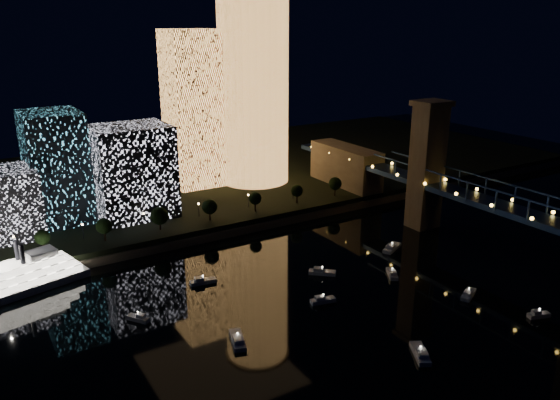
# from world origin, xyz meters

# --- Properties ---
(ground) EXTENTS (520.00, 520.00, 0.00)m
(ground) POSITION_xyz_m (0.00, 0.00, 0.00)
(ground) COLOR black
(ground) RESTS_ON ground
(far_bank) EXTENTS (420.00, 160.00, 5.00)m
(far_bank) POSITION_xyz_m (0.00, 160.00, 2.50)
(far_bank) COLOR black
(far_bank) RESTS_ON ground
(seawall) EXTENTS (420.00, 6.00, 3.00)m
(seawall) POSITION_xyz_m (0.00, 82.00, 1.50)
(seawall) COLOR #6B5E4C
(seawall) RESTS_ON ground
(tower_cylindrical) EXTENTS (34.00, 34.00, 87.44)m
(tower_cylindrical) POSITION_xyz_m (31.97, 128.11, 48.85)
(tower_cylindrical) COLOR #F8A44F
(tower_cylindrical) RESTS_ON far_bank
(tower_rectangular) EXTENTS (22.03, 22.03, 70.09)m
(tower_rectangular) POSITION_xyz_m (5.38, 137.49, 40.04)
(tower_rectangular) COLOR #F8A44F
(tower_rectangular) RESTS_ON far_bank
(midrise_blocks) EXTENTS (103.99, 35.95, 41.60)m
(midrise_blocks) POSITION_xyz_m (-62.56, 113.54, 22.13)
(midrise_blocks) COLOR white
(midrise_blocks) RESTS_ON far_bank
(truss_bridge) EXTENTS (13.00, 266.00, 50.00)m
(truss_bridge) POSITION_xyz_m (65.00, 3.72, 16.25)
(truss_bridge) COLOR navy
(truss_bridge) RESTS_ON ground
(motorboats) EXTENTS (101.14, 76.17, 2.78)m
(motorboats) POSITION_xyz_m (-1.59, 15.92, 0.81)
(motorboats) COLOR silver
(motorboats) RESTS_ON ground
(esplanade_trees) EXTENTS (165.74, 6.92, 8.96)m
(esplanade_trees) POSITION_xyz_m (-35.68, 88.00, 10.47)
(esplanade_trees) COLOR black
(esplanade_trees) RESTS_ON far_bank
(street_lamps) EXTENTS (132.70, 0.70, 5.65)m
(street_lamps) POSITION_xyz_m (-34.00, 94.00, 9.02)
(street_lamps) COLOR black
(street_lamps) RESTS_ON far_bank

